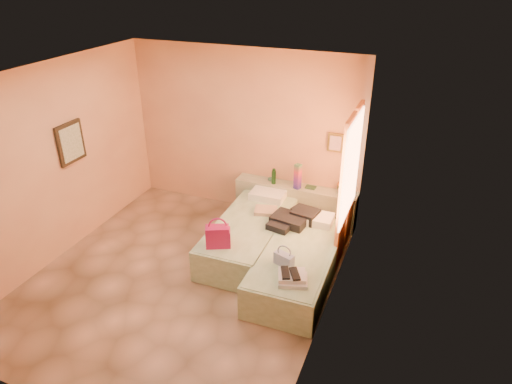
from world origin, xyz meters
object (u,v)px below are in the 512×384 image
at_px(flower_vase, 342,187).
at_px(bed_left, 249,236).
at_px(headboard_ledge, 295,203).
at_px(water_bottle, 274,177).
at_px(blue_handbag, 284,259).
at_px(magenta_handbag, 218,236).
at_px(towel_stack, 293,278).
at_px(green_book, 311,187).
at_px(bed_right, 298,266).

bearing_deg(flower_vase, bed_left, -135.32).
xyz_separation_m(headboard_ledge, water_bottle, (-0.37, -0.05, 0.45)).
bearing_deg(flower_vase, blue_handbag, -99.18).
xyz_separation_m(flower_vase, magenta_handbag, (-1.28, -1.85, -0.12)).
bearing_deg(towel_stack, flower_vase, 87.37).
bearing_deg(towel_stack, water_bottle, 115.35).
distance_m(flower_vase, blue_handbag, 1.97).
distance_m(headboard_ledge, blue_handbag, 2.00).
xyz_separation_m(bed_left, water_bottle, (0.00, 1.07, 0.53)).
distance_m(green_book, towel_stack, 2.27).
xyz_separation_m(water_bottle, blue_handbag, (0.82, -1.89, -0.20)).
xyz_separation_m(water_bottle, towel_stack, (1.03, -2.17, -0.23)).
bearing_deg(magenta_handbag, towel_stack, -42.33).
bearing_deg(headboard_ledge, bed_right, -71.41).
relative_size(green_book, blue_handbag, 0.63).
bearing_deg(blue_handbag, towel_stack, -34.57).
distance_m(headboard_ledge, bed_left, 1.19).
relative_size(bed_left, water_bottle, 7.79).
bearing_deg(flower_vase, green_book, 177.96).
height_order(water_bottle, blue_handbag, water_bottle).
height_order(water_bottle, green_book, water_bottle).
distance_m(headboard_ledge, green_book, 0.42).
height_order(flower_vase, towel_stack, flower_vase).
xyz_separation_m(bed_right, magenta_handbag, (-1.05, -0.29, 0.41)).
height_order(bed_right, blue_handbag, blue_handbag).
height_order(headboard_ledge, water_bottle, water_bottle).
bearing_deg(water_bottle, bed_left, -90.15).
relative_size(bed_left, green_book, 12.25).
xyz_separation_m(headboard_ledge, magenta_handbag, (-0.52, -1.85, 0.33)).
distance_m(flower_vase, magenta_handbag, 2.25).
relative_size(bed_right, flower_vase, 8.16).
distance_m(bed_right, green_book, 1.65).
bearing_deg(blue_handbag, bed_left, 153.79).
distance_m(green_book, flower_vase, 0.52).
xyz_separation_m(bed_left, towel_stack, (1.03, -1.10, 0.30)).
bearing_deg(flower_vase, water_bottle, -177.55).
height_order(headboard_ledge, green_book, green_book).
bearing_deg(magenta_handbag, headboard_ledge, 49.20).
distance_m(headboard_ledge, magenta_handbag, 1.95).
bearing_deg(water_bottle, flower_vase, 2.45).
height_order(headboard_ledge, bed_right, headboard_ledge).
relative_size(water_bottle, magenta_handbag, 0.77).
bearing_deg(water_bottle, blue_handbag, -66.59).
xyz_separation_m(bed_right, blue_handbag, (-0.08, -0.38, 0.33)).
distance_m(magenta_handbag, blue_handbag, 0.98).
bearing_deg(towel_stack, bed_right, 101.16).
xyz_separation_m(green_book, blue_handbag, (0.20, -1.95, -0.08)).
xyz_separation_m(green_book, towel_stack, (0.41, -2.23, -0.11)).
height_order(bed_left, water_bottle, water_bottle).
bearing_deg(bed_right, magenta_handbag, -165.61).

